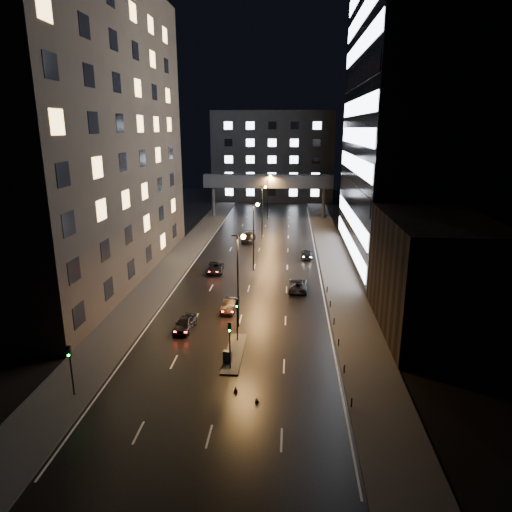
% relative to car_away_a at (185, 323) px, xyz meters
% --- Properties ---
extents(ground, '(160.00, 160.00, 0.00)m').
position_rel_car_away_a_xyz_m(ground, '(5.52, 33.14, -0.73)').
color(ground, black).
rests_on(ground, ground).
extents(sidewalk_left, '(5.00, 110.00, 0.15)m').
position_rel_car_away_a_xyz_m(sidewalk_left, '(-6.98, 28.14, -0.66)').
color(sidewalk_left, '#383533').
rests_on(sidewalk_left, ground).
extents(sidewalk_right, '(5.00, 110.00, 0.15)m').
position_rel_car_away_a_xyz_m(sidewalk_right, '(18.02, 28.14, -0.66)').
color(sidewalk_right, '#383533').
rests_on(sidewalk_right, ground).
extents(building_left, '(15.00, 48.00, 40.00)m').
position_rel_car_away_a_xyz_m(building_left, '(-16.98, 17.14, 19.27)').
color(building_left, '#2D2319').
rests_on(building_left, ground).
extents(building_right_low, '(10.00, 18.00, 12.00)m').
position_rel_car_away_a_xyz_m(building_right_low, '(25.52, 2.14, 5.27)').
color(building_right_low, black).
rests_on(building_right_low, ground).
extents(building_right_glass, '(20.00, 36.00, 45.00)m').
position_rel_car_away_a_xyz_m(building_right_glass, '(30.52, 29.14, 21.77)').
color(building_right_glass, black).
rests_on(building_right_glass, ground).
extents(building_far, '(34.00, 14.00, 25.00)m').
position_rel_car_away_a_xyz_m(building_far, '(5.52, 91.14, 11.77)').
color(building_far, '#333335').
rests_on(building_far, ground).
extents(skybridge, '(30.00, 3.00, 10.00)m').
position_rel_car_away_a_xyz_m(skybridge, '(5.52, 63.14, 7.60)').
color(skybridge, '#333335').
rests_on(skybridge, ground).
extents(median_island, '(1.60, 8.00, 0.15)m').
position_rel_car_away_a_xyz_m(median_island, '(5.82, -4.86, -0.66)').
color(median_island, '#383533').
rests_on(median_island, ground).
extents(traffic_signal_near, '(0.28, 0.34, 4.40)m').
position_rel_car_away_a_xyz_m(traffic_signal_near, '(5.82, -2.36, 2.36)').
color(traffic_signal_near, black).
rests_on(traffic_signal_near, median_island).
extents(traffic_signal_far, '(0.28, 0.34, 4.40)m').
position_rel_car_away_a_xyz_m(traffic_signal_far, '(5.82, -7.86, 2.36)').
color(traffic_signal_far, black).
rests_on(traffic_signal_far, median_island).
extents(traffic_signal_corner, '(0.28, 0.34, 4.40)m').
position_rel_car_away_a_xyz_m(traffic_signal_corner, '(-5.98, -12.86, 2.21)').
color(traffic_signal_corner, black).
rests_on(traffic_signal_corner, ground).
extents(bollard_row, '(0.12, 25.12, 0.90)m').
position_rel_car_away_a_xyz_m(bollard_row, '(15.72, -0.36, -0.28)').
color(bollard_row, black).
rests_on(bollard_row, ground).
extents(streetlight_near, '(1.45, 0.50, 10.15)m').
position_rel_car_away_a_xyz_m(streetlight_near, '(5.68, 1.14, 5.76)').
color(streetlight_near, black).
rests_on(streetlight_near, ground).
extents(streetlight_mid_a, '(1.45, 0.50, 10.15)m').
position_rel_car_away_a_xyz_m(streetlight_mid_a, '(5.68, 21.14, 5.76)').
color(streetlight_mid_a, black).
rests_on(streetlight_mid_a, ground).
extents(streetlight_mid_b, '(1.45, 0.50, 10.15)m').
position_rel_car_away_a_xyz_m(streetlight_mid_b, '(5.68, 41.14, 5.76)').
color(streetlight_mid_b, black).
rests_on(streetlight_mid_b, ground).
extents(streetlight_far, '(1.45, 0.50, 10.15)m').
position_rel_car_away_a_xyz_m(streetlight_far, '(5.68, 61.14, 5.76)').
color(streetlight_far, black).
rests_on(streetlight_far, ground).
extents(car_away_a, '(2.07, 4.44, 1.47)m').
position_rel_car_away_a_xyz_m(car_away_a, '(0.00, 0.00, 0.00)').
color(car_away_a, black).
rests_on(car_away_a, ground).
extents(car_away_b, '(1.83, 4.41, 1.42)m').
position_rel_car_away_a_xyz_m(car_away_b, '(4.02, 5.54, -0.03)').
color(car_away_b, black).
rests_on(car_away_b, ground).
extents(car_away_c, '(2.58, 5.05, 1.36)m').
position_rel_car_away_a_xyz_m(car_away_c, '(0.00, 19.87, -0.05)').
color(car_away_c, black).
rests_on(car_away_c, ground).
extents(car_away_d, '(2.44, 5.58, 1.60)m').
position_rel_car_away_a_xyz_m(car_away_d, '(3.19, 38.66, 0.06)').
color(car_away_d, black).
rests_on(car_away_d, ground).
extents(car_toward_a, '(2.49, 5.11, 1.40)m').
position_rel_car_away_a_xyz_m(car_toward_a, '(12.00, 13.03, -0.04)').
color(car_toward_a, black).
rests_on(car_toward_a, ground).
extents(car_toward_b, '(1.92, 4.53, 1.30)m').
position_rel_car_away_a_xyz_m(car_toward_b, '(13.63, 28.64, -0.08)').
color(car_toward_b, black).
rests_on(car_toward_b, ground).
extents(utility_cabinet, '(0.78, 0.57, 1.09)m').
position_rel_car_away_a_xyz_m(utility_cabinet, '(5.42, -6.74, -0.04)').
color(utility_cabinet, '#515154').
rests_on(utility_cabinet, median_island).
extents(cone_a, '(0.48, 0.48, 0.49)m').
position_rel_car_away_a_xyz_m(cone_a, '(6.71, -11.24, -0.49)').
color(cone_a, '#FF5B0D').
rests_on(cone_a, ground).
extents(cone_b, '(0.39, 0.39, 0.47)m').
position_rel_car_away_a_xyz_m(cone_b, '(8.52, -12.64, -0.50)').
color(cone_b, orange).
rests_on(cone_b, ground).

